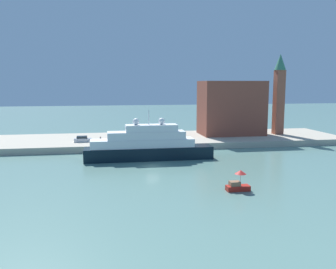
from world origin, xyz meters
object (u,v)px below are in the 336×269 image
(large_yacht, at_px, (147,146))
(bell_tower, at_px, (279,91))
(parked_car, at_px, (83,139))
(small_motorboat, at_px, (238,183))
(person_figure, at_px, (100,140))
(mooring_bollard, at_px, (149,142))
(harbor_building, at_px, (231,108))

(large_yacht, height_order, bell_tower, bell_tower)
(large_yacht, relative_size, bell_tower, 1.19)
(large_yacht, height_order, parked_car, large_yacht)
(large_yacht, bearing_deg, small_motorboat, -66.41)
(large_yacht, bearing_deg, person_figure, 124.69)
(large_yacht, height_order, mooring_bollard, large_yacht)
(large_yacht, xyz_separation_m, harbor_building, (26.61, 23.17, 6.13))
(mooring_bollard, bearing_deg, person_figure, 162.79)
(small_motorboat, distance_m, parked_car, 48.17)
(small_motorboat, height_order, bell_tower, bell_tower)
(parked_car, height_order, person_figure, person_figure)
(small_motorboat, height_order, mooring_bollard, small_motorboat)
(harbor_building, xyz_separation_m, parked_car, (-40.87, -6.79, -6.91))
(small_motorboat, bearing_deg, bell_tower, 57.60)
(person_figure, xyz_separation_m, mooring_bollard, (11.60, -3.60, -0.32))
(bell_tower, bearing_deg, parked_car, -174.83)
(bell_tower, relative_size, parked_car, 5.36)
(large_yacht, xyz_separation_m, parked_car, (-14.26, 16.39, -0.78))
(large_yacht, distance_m, harbor_building, 35.82)
(small_motorboat, height_order, person_figure, small_motorboat)
(large_yacht, distance_m, parked_car, 21.74)
(parked_car, relative_size, person_figure, 2.69)
(parked_car, height_order, mooring_bollard, parked_car)
(small_motorboat, bearing_deg, person_figure, 117.93)
(large_yacht, relative_size, person_figure, 17.26)
(large_yacht, bearing_deg, harbor_building, 41.05)
(harbor_building, height_order, parked_car, harbor_building)
(large_yacht, xyz_separation_m, person_figure, (-9.88, 14.27, -0.69))
(large_yacht, height_order, small_motorboat, large_yacht)
(small_motorboat, relative_size, parked_car, 0.84)
(harbor_building, bearing_deg, mooring_bollard, -153.34)
(small_motorboat, bearing_deg, mooring_bollard, 104.38)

